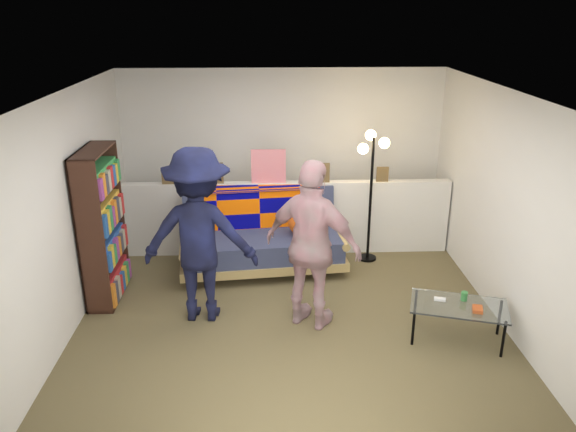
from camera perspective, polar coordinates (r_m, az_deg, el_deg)
The scene contains 10 objects.
ground at distance 6.16m, azimuth 0.15°, elevation -10.50°, with size 5.00×5.00×0.00m, color brown.
room_shell at distance 5.94m, azimuth -0.03°, elevation 5.86°, with size 4.60×5.05×2.45m.
half_wall_ledge at distance 7.57m, azimuth -0.41°, elevation -0.17°, with size 4.45×0.15×1.00m, color silver.
ledge_decor at distance 7.33m, azimuth -2.19°, elevation 4.70°, with size 2.97×0.02×0.45m.
futon_sofa at distance 7.16m, azimuth -2.53°, elevation -2.21°, with size 2.15×1.19×0.88m.
bookshelf at distance 6.63m, azimuth -18.36°, elevation -1.43°, with size 0.29×0.87×1.75m.
coffee_table at distance 5.91m, azimuth 17.03°, elevation -8.87°, with size 1.05×0.76×0.49m.
floor_lamp at distance 7.22m, azimuth 8.48°, elevation 4.62°, with size 0.40×0.33×1.73m.
person_left at distance 5.91m, azimuth -9.02°, elevation -1.99°, with size 1.21×0.70×1.88m, color black.
person_right at distance 5.70m, azimuth 2.52°, elevation -3.08°, with size 1.05×0.44×1.79m, color pink.
Camera 1 is at (-0.22, -5.27, 3.19)m, focal length 35.00 mm.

